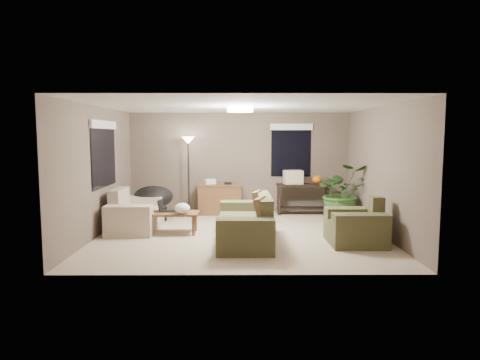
{
  "coord_description": "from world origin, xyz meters",
  "views": [
    {
      "loc": [
        -0.05,
        -8.29,
        1.94
      ],
      "look_at": [
        0.0,
        0.2,
        1.05
      ],
      "focal_mm": 32.0,
      "sensor_mm": 36.0,
      "label": 1
    }
  ],
  "objects_px": {
    "coffee_table": "(173,215)",
    "cat_scratching_post": "(339,213)",
    "main_sofa": "(247,225)",
    "houseplant": "(342,198)",
    "console_table": "(303,196)",
    "armchair": "(357,227)",
    "floor_lamp": "(188,149)",
    "loveseat": "(134,215)",
    "papasan_chair": "(153,200)",
    "desk": "(220,199)"
  },
  "relations": [
    {
      "from": "armchair",
      "to": "cat_scratching_post",
      "type": "xyz_separation_m",
      "value": [
        0.14,
        1.87,
        -0.08
      ]
    },
    {
      "from": "console_table",
      "to": "floor_lamp",
      "type": "height_order",
      "value": "floor_lamp"
    },
    {
      "from": "papasan_chair",
      "to": "armchair",
      "type": "bearing_deg",
      "value": -27.49
    },
    {
      "from": "main_sofa",
      "to": "console_table",
      "type": "bearing_deg",
      "value": 62.03
    },
    {
      "from": "papasan_chair",
      "to": "cat_scratching_post",
      "type": "xyz_separation_m",
      "value": [
        4.19,
        -0.24,
        -0.25
      ]
    },
    {
      "from": "floor_lamp",
      "to": "loveseat",
      "type": "bearing_deg",
      "value": -119.53
    },
    {
      "from": "main_sofa",
      "to": "desk",
      "type": "bearing_deg",
      "value": 102.64
    },
    {
      "from": "armchair",
      "to": "console_table",
      "type": "height_order",
      "value": "armchair"
    },
    {
      "from": "coffee_table",
      "to": "cat_scratching_post",
      "type": "bearing_deg",
      "value": 16.12
    },
    {
      "from": "desk",
      "to": "floor_lamp",
      "type": "bearing_deg",
      "value": -176.83
    },
    {
      "from": "coffee_table",
      "to": "papasan_chair",
      "type": "distance_m",
      "value": 1.42
    },
    {
      "from": "console_table",
      "to": "houseplant",
      "type": "relative_size",
      "value": 0.99
    },
    {
      "from": "papasan_chair",
      "to": "main_sofa",
      "type": "bearing_deg",
      "value": -42.34
    },
    {
      "from": "coffee_table",
      "to": "papasan_chair",
      "type": "xyz_separation_m",
      "value": [
        -0.64,
        1.27,
        0.11
      ]
    },
    {
      "from": "armchair",
      "to": "coffee_table",
      "type": "bearing_deg",
      "value": 166.14
    },
    {
      "from": "console_table",
      "to": "main_sofa",
      "type": "bearing_deg",
      "value": -117.97
    },
    {
      "from": "loveseat",
      "to": "houseplant",
      "type": "xyz_separation_m",
      "value": [
        4.52,
        0.92,
        0.21
      ]
    },
    {
      "from": "armchair",
      "to": "floor_lamp",
      "type": "height_order",
      "value": "floor_lamp"
    },
    {
      "from": "main_sofa",
      "to": "houseplant",
      "type": "height_order",
      "value": "houseplant"
    },
    {
      "from": "houseplant",
      "to": "cat_scratching_post",
      "type": "xyz_separation_m",
      "value": [
        -0.11,
        -0.25,
        -0.3
      ]
    },
    {
      "from": "armchair",
      "to": "desk",
      "type": "xyz_separation_m",
      "value": [
        -2.57,
        2.9,
        0.08
      ]
    },
    {
      "from": "main_sofa",
      "to": "armchair",
      "type": "relative_size",
      "value": 2.2
    },
    {
      "from": "houseplant",
      "to": "cat_scratching_post",
      "type": "distance_m",
      "value": 0.4
    },
    {
      "from": "papasan_chair",
      "to": "floor_lamp",
      "type": "bearing_deg",
      "value": 46.02
    },
    {
      "from": "main_sofa",
      "to": "loveseat",
      "type": "distance_m",
      "value": 2.51
    },
    {
      "from": "floor_lamp",
      "to": "cat_scratching_post",
      "type": "height_order",
      "value": "floor_lamp"
    },
    {
      "from": "armchair",
      "to": "desk",
      "type": "distance_m",
      "value": 3.87
    },
    {
      "from": "console_table",
      "to": "houseplant",
      "type": "xyz_separation_m",
      "value": [
        0.77,
        -0.8,
        0.07
      ]
    },
    {
      "from": "armchair",
      "to": "coffee_table",
      "type": "height_order",
      "value": "armchair"
    },
    {
      "from": "coffee_table",
      "to": "console_table",
      "type": "relative_size",
      "value": 0.77
    },
    {
      "from": "coffee_table",
      "to": "floor_lamp",
      "type": "height_order",
      "value": "floor_lamp"
    },
    {
      "from": "console_table",
      "to": "cat_scratching_post",
      "type": "xyz_separation_m",
      "value": [
        0.66,
        -1.05,
        -0.22
      ]
    },
    {
      "from": "floor_lamp",
      "to": "coffee_table",
      "type": "bearing_deg",
      "value": -92.36
    },
    {
      "from": "main_sofa",
      "to": "cat_scratching_post",
      "type": "bearing_deg",
      "value": 38.38
    },
    {
      "from": "console_table",
      "to": "floor_lamp",
      "type": "distance_m",
      "value": 3.04
    },
    {
      "from": "desk",
      "to": "papasan_chair",
      "type": "height_order",
      "value": "papasan_chair"
    },
    {
      "from": "console_table",
      "to": "cat_scratching_post",
      "type": "distance_m",
      "value": 1.26
    },
    {
      "from": "main_sofa",
      "to": "cat_scratching_post",
      "type": "distance_m",
      "value": 2.68
    },
    {
      "from": "coffee_table",
      "to": "desk",
      "type": "relative_size",
      "value": 0.91
    },
    {
      "from": "coffee_table",
      "to": "console_table",
      "type": "distance_m",
      "value": 3.56
    },
    {
      "from": "papasan_chair",
      "to": "cat_scratching_post",
      "type": "height_order",
      "value": "papasan_chair"
    },
    {
      "from": "loveseat",
      "to": "houseplant",
      "type": "bearing_deg",
      "value": 11.53
    },
    {
      "from": "main_sofa",
      "to": "desk",
      "type": "height_order",
      "value": "main_sofa"
    },
    {
      "from": "desk",
      "to": "houseplant",
      "type": "height_order",
      "value": "houseplant"
    },
    {
      "from": "main_sofa",
      "to": "coffee_table",
      "type": "bearing_deg",
      "value": 156.25
    },
    {
      "from": "main_sofa",
      "to": "cat_scratching_post",
      "type": "height_order",
      "value": "main_sofa"
    },
    {
      "from": "main_sofa",
      "to": "floor_lamp",
      "type": "height_order",
      "value": "floor_lamp"
    },
    {
      "from": "main_sofa",
      "to": "floor_lamp",
      "type": "xyz_separation_m",
      "value": [
        -1.37,
        2.65,
        1.3
      ]
    },
    {
      "from": "loveseat",
      "to": "floor_lamp",
      "type": "xyz_separation_m",
      "value": [
        0.94,
        1.66,
        1.3
      ]
    },
    {
      "from": "main_sofa",
      "to": "desk",
      "type": "relative_size",
      "value": 2.0
    }
  ]
}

